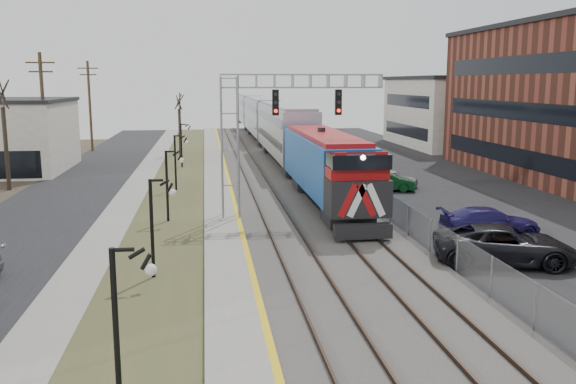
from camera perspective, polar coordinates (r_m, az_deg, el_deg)
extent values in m
cube|color=black|center=(42.57, -20.73, -0.81)|extent=(7.00, 120.00, 0.04)
cube|color=gray|center=(41.78, -14.71, -0.65)|extent=(2.00, 120.00, 0.08)
cube|color=#404726|center=(41.51, -10.59, -0.57)|extent=(4.00, 120.00, 0.06)
cube|color=gray|center=(41.45, -6.45, -0.35)|extent=(2.00, 120.00, 0.24)
cube|color=#595651|center=(41.85, 0.40, -0.21)|extent=(8.00, 120.00, 0.20)
cube|color=black|center=(45.13, 15.66, 0.07)|extent=(16.00, 120.00, 0.04)
cube|color=gold|center=(41.45, -5.24, -0.15)|extent=(0.24, 120.00, 0.01)
cube|color=#2D2119|center=(41.53, -3.35, -0.06)|extent=(0.08, 120.00, 0.15)
cube|color=#2D2119|center=(41.67, -1.30, -0.01)|extent=(0.08, 120.00, 0.15)
cube|color=#2D2119|center=(41.93, 1.42, 0.05)|extent=(0.08, 120.00, 0.15)
cube|color=#2D2119|center=(42.20, 3.43, 0.10)|extent=(0.08, 120.00, 0.15)
cube|color=#134E9C|center=(37.27, 3.69, 2.17)|extent=(3.00, 17.00, 4.25)
cube|color=black|center=(29.28, 7.02, -3.66)|extent=(2.80, 0.50, 0.70)
cube|color=#ADAFB8|center=(57.13, -0.34, 5.55)|extent=(3.00, 22.00, 5.33)
cube|color=#ADAFB8|center=(79.74, -2.47, 6.87)|extent=(3.00, 22.00, 5.33)
cube|color=#ADAFB8|center=(102.43, -3.66, 7.61)|extent=(3.00, 22.00, 5.33)
cube|color=gray|center=(33.97, -5.45, 3.96)|extent=(1.00, 1.00, 8.00)
cube|color=gray|center=(34.16, 1.27, 10.34)|extent=(9.00, 0.80, 0.80)
cube|color=black|center=(33.53, -1.18, 8.37)|extent=(0.35, 0.25, 1.40)
cube|color=black|center=(34.11, 4.73, 8.37)|extent=(0.35, 0.25, 1.40)
cylinder|color=black|center=(15.03, -15.79, -12.43)|extent=(0.14, 0.14, 4.00)
cylinder|color=black|center=(24.51, -12.61, -3.44)|extent=(0.14, 0.14, 4.00)
cylinder|color=black|center=(34.29, -11.25, 0.49)|extent=(0.14, 0.14, 4.00)
cylinder|color=black|center=(44.17, -10.50, 2.67)|extent=(0.14, 0.14, 4.00)
cylinder|color=black|center=(56.07, -9.94, 4.27)|extent=(0.14, 0.14, 4.00)
cylinder|color=#4C3823|center=(52.37, -21.88, 6.57)|extent=(0.28, 0.28, 10.00)
cylinder|color=#4C3823|center=(71.92, -18.04, 7.60)|extent=(0.28, 0.28, 10.00)
cube|color=gray|center=(42.52, 6.02, 0.86)|extent=(0.04, 120.00, 1.60)
cube|color=beige|center=(77.66, 16.60, 7.10)|extent=(16.00, 18.00, 8.00)
cylinder|color=#382D23|center=(48.12, -24.87, 3.67)|extent=(0.30, 0.30, 5.95)
cylinder|color=#382D23|center=(66.01, -10.08, 5.53)|extent=(0.30, 0.30, 4.90)
imported|color=black|center=(27.62, 19.61, -4.77)|extent=(6.45, 4.20, 1.65)
imported|color=#1D1751|center=(32.23, 18.34, -2.76)|extent=(5.13, 2.29, 1.46)
imported|color=gray|center=(45.61, 9.66, 1.23)|extent=(4.19, 2.66, 1.33)
imported|color=#0C3C1A|center=(44.01, 9.24, 0.92)|extent=(4.25, 2.43, 1.32)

